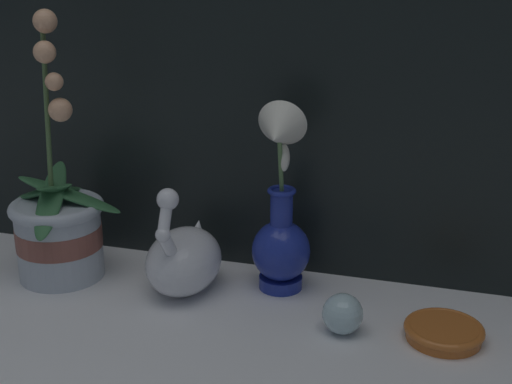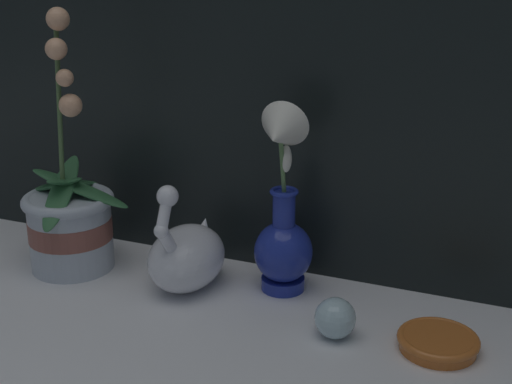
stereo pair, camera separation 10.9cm
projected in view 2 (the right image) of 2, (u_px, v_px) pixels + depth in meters
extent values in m
plane|color=white|center=(210.00, 329.00, 1.05)|extent=(2.80, 2.80, 0.00)
cylinder|color=#B2BCCC|center=(71.00, 232.00, 1.24)|extent=(0.14, 0.14, 0.13)
cylinder|color=brown|center=(70.00, 228.00, 1.23)|extent=(0.14, 0.14, 0.04)
torus|color=#B2BCCC|center=(68.00, 200.00, 1.22)|extent=(0.16, 0.16, 0.02)
cylinder|color=#4C6B3D|center=(60.00, 111.00, 1.17)|extent=(0.01, 0.03, 0.29)
ellipsoid|color=#2D6038|center=(80.00, 188.00, 1.20)|extent=(0.18, 0.07, 0.07)
ellipsoid|color=#2D6038|center=(74.00, 183.00, 1.23)|extent=(0.06, 0.17, 0.07)
ellipsoid|color=#2D6038|center=(57.00, 185.00, 1.22)|extent=(0.13, 0.07, 0.06)
ellipsoid|color=#2D6038|center=(61.00, 192.00, 1.19)|extent=(0.08, 0.16, 0.09)
sphere|color=#E5A87F|center=(58.00, 19.00, 1.12)|extent=(0.04, 0.04, 0.04)
sphere|color=#E5A87F|center=(56.00, 49.00, 1.12)|extent=(0.03, 0.03, 0.03)
sphere|color=#E5A87F|center=(65.00, 78.00, 1.12)|extent=(0.03, 0.03, 0.03)
sphere|color=#E5A87F|center=(71.00, 105.00, 1.14)|extent=(0.04, 0.04, 0.04)
ellipsoid|color=white|center=(187.00, 258.00, 1.17)|extent=(0.12, 0.16, 0.10)
cone|color=white|center=(202.00, 236.00, 1.21)|extent=(0.06, 0.08, 0.08)
cylinder|color=white|center=(167.00, 242.00, 1.10)|extent=(0.02, 0.05, 0.06)
sphere|color=white|center=(161.00, 231.00, 1.07)|extent=(0.02, 0.02, 0.02)
cylinder|color=white|center=(164.00, 214.00, 1.08)|extent=(0.02, 0.04, 0.06)
sphere|color=white|center=(168.00, 196.00, 1.08)|extent=(0.03, 0.03, 0.03)
cylinder|color=navy|center=(283.00, 283.00, 1.18)|extent=(0.07, 0.07, 0.02)
ellipsoid|color=navy|center=(283.00, 252.00, 1.16)|extent=(0.10, 0.10, 0.10)
cylinder|color=navy|center=(284.00, 209.00, 1.13)|extent=(0.04, 0.04, 0.06)
torus|color=navy|center=(284.00, 192.00, 1.12)|extent=(0.05, 0.05, 0.01)
cylinder|color=#567A47|center=(283.00, 167.00, 1.10)|extent=(0.01, 0.02, 0.09)
cone|color=white|center=(279.00, 132.00, 1.07)|extent=(0.08, 0.07, 0.09)
ellipsoid|color=white|center=(286.00, 159.00, 1.10)|extent=(0.02, 0.02, 0.04)
sphere|color=silver|center=(335.00, 318.00, 1.02)|extent=(0.06, 0.06, 0.06)
cylinder|color=#C66628|center=(438.00, 343.00, 1.00)|extent=(0.11, 0.11, 0.02)
torus|color=#C66628|center=(438.00, 339.00, 1.00)|extent=(0.11, 0.11, 0.01)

